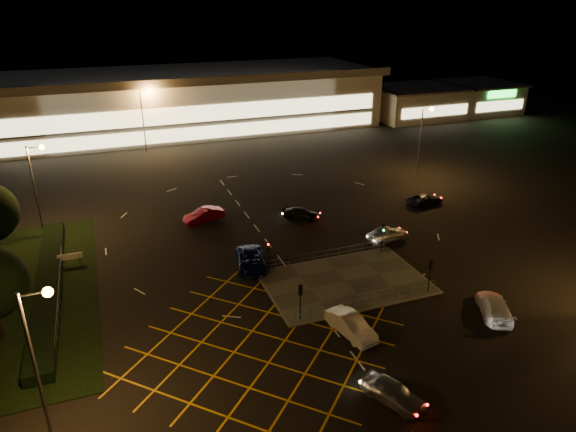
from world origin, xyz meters
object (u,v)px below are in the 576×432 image
object	(u,v)px
signal_nw	(268,251)
car_right_silver	(387,234)
car_circ_red	(204,215)
car_approach_white	(494,307)
signal_se	(430,268)
car_near_silver	(393,392)
car_east_grey	(425,199)
car_far_dkgrey	(301,214)
car_left_blue	(251,260)
signal_ne	(383,231)
signal_sw	(300,295)
car_queue_white	(351,325)

from	to	relation	value
signal_nw	car_right_silver	world-z (taller)	signal_nw
car_circ_red	car_approach_white	distance (m)	32.22
signal_se	signal_nw	world-z (taller)	same
car_near_silver	car_right_silver	world-z (taller)	car_right_silver
signal_se	car_circ_red	world-z (taller)	signal_se
car_circ_red	car_east_grey	distance (m)	27.04
car_far_dkgrey	car_right_silver	xyz separation A→B (m)	(6.38, -8.44, 0.15)
car_near_silver	car_right_silver	bearing A→B (deg)	35.47
car_left_blue	car_circ_red	size ratio (longest dim) A/B	1.19
signal_se	signal_ne	size ratio (longest dim) A/B	1.00
signal_se	signal_nw	size ratio (longest dim) A/B	1.00
signal_nw	signal_sw	bearing A→B (deg)	-90.00
signal_ne	car_circ_red	world-z (taller)	signal_ne
car_right_silver	car_near_silver	bearing A→B (deg)	143.20
signal_se	car_near_silver	size ratio (longest dim) A/B	0.74
signal_sw	car_circ_red	size ratio (longest dim) A/B	0.67
signal_ne	car_near_silver	bearing A→B (deg)	-118.11
signal_nw	car_east_grey	size ratio (longest dim) A/B	0.68
car_near_silver	car_queue_white	xyz separation A→B (m)	(0.76, 7.31, 0.05)
car_circ_red	car_approach_white	world-z (taller)	car_circ_red
signal_sw	car_east_grey	size ratio (longest dim) A/B	0.68
car_circ_red	signal_ne	bearing A→B (deg)	31.89
signal_nw	car_left_blue	size ratio (longest dim) A/B	0.56
signal_nw	car_near_silver	xyz separation A→B (m)	(2.22, -18.30, -1.64)
car_circ_red	car_east_grey	bearing A→B (deg)	65.24
car_right_silver	signal_ne	bearing A→B (deg)	131.82
car_far_dkgrey	car_right_silver	distance (m)	10.58
car_approach_white	car_right_silver	bearing A→B (deg)	-59.46
signal_ne	car_approach_white	size ratio (longest dim) A/B	0.60
signal_ne	car_right_silver	bearing A→B (deg)	48.85
signal_se	signal_sw	bearing A→B (deg)	0.00
car_near_silver	signal_ne	bearing A→B (deg)	37.13
signal_se	car_queue_white	distance (m)	9.64
car_queue_white	car_approach_white	bearing A→B (deg)	-19.74
signal_se	car_approach_white	bearing A→B (deg)	121.97
car_left_blue	signal_ne	bearing A→B (deg)	4.14
signal_nw	car_far_dkgrey	distance (m)	13.28
car_near_silver	car_circ_red	distance (m)	32.64
car_far_dkgrey	signal_nw	bearing A→B (deg)	-179.73
car_near_silver	car_approach_white	size ratio (longest dim) A/B	0.82
car_left_blue	car_right_silver	xyz separation A→B (m)	(15.14, 0.60, -0.00)
car_queue_white	car_approach_white	xyz separation A→B (m)	(12.01, -1.79, -0.02)
car_far_dkgrey	signal_sw	bearing A→B (deg)	-166.51
signal_sw	car_right_silver	bearing A→B (deg)	-143.72
signal_nw	signal_ne	size ratio (longest dim) A/B	1.00
signal_se	car_approach_white	world-z (taller)	signal_se
signal_sw	car_far_dkgrey	world-z (taller)	signal_sw
car_queue_white	car_right_silver	world-z (taller)	car_queue_white
car_circ_red	car_approach_white	size ratio (longest dim) A/B	0.90
car_near_silver	car_circ_red	size ratio (longest dim) A/B	0.91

